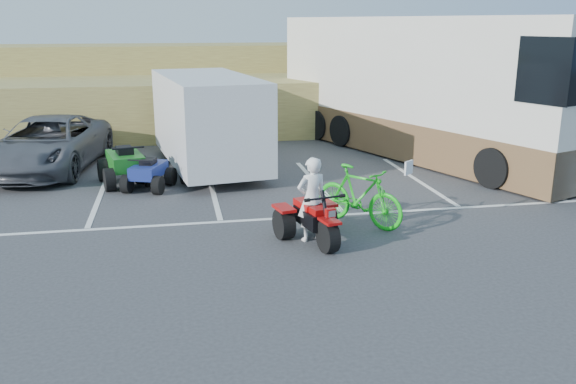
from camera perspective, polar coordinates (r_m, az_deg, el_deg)
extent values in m
plane|color=#353537|center=(10.61, -5.26, -6.86)|extent=(100.00, 100.00, 0.00)
cube|color=white|center=(15.42, -17.15, -0.27)|extent=(0.12, 5.00, 0.01)
cube|color=white|center=(15.33, -7.10, 0.24)|extent=(0.12, 5.00, 0.01)
cube|color=white|center=(15.72, 2.77, 0.73)|extent=(0.12, 5.00, 0.01)
cube|color=white|center=(16.54, 11.90, 1.16)|extent=(0.12, 5.00, 0.01)
cube|color=white|center=(17.74, 19.99, 1.52)|extent=(0.12, 5.00, 0.01)
cube|color=white|center=(12.85, -6.31, -2.79)|extent=(28.00, 0.12, 0.01)
cube|color=olive|center=(23.98, -8.65, 8.18)|extent=(40.00, 6.00, 2.00)
cube|color=olive|center=(27.36, -9.05, 11.18)|extent=(40.00, 4.00, 2.20)
imported|color=white|center=(11.50, 2.23, -0.69)|extent=(0.67, 0.51, 1.63)
imported|color=#14BF19|center=(12.53, 6.69, -0.36)|extent=(1.74, 1.96, 1.23)
imported|color=#4A4B52|center=(18.37, -21.56, 4.18)|extent=(3.30, 5.66, 1.48)
cube|color=silver|center=(17.27, -7.52, 6.87)|extent=(3.07, 5.89, 2.34)
cylinder|color=black|center=(17.48, -7.39, 3.23)|extent=(2.13, 0.96, 0.65)
cube|color=silver|center=(19.56, 12.65, 9.64)|extent=(6.82, 11.75, 4.14)
cube|color=brown|center=(19.76, 12.39, 5.34)|extent=(6.87, 11.78, 1.15)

